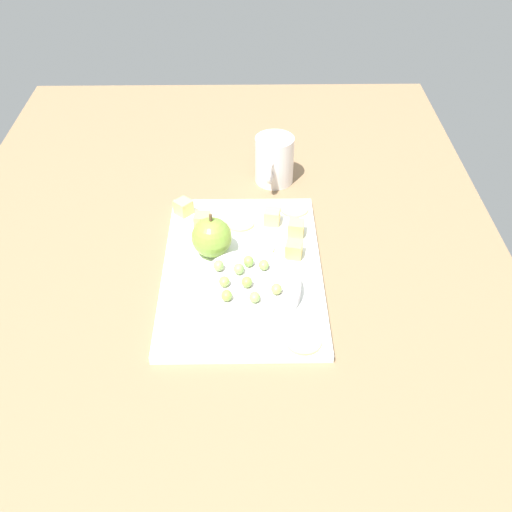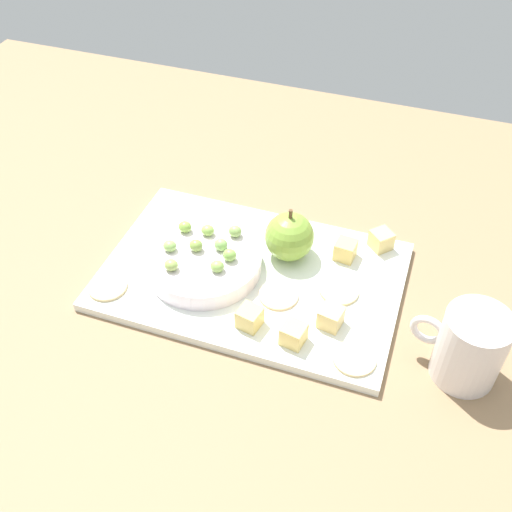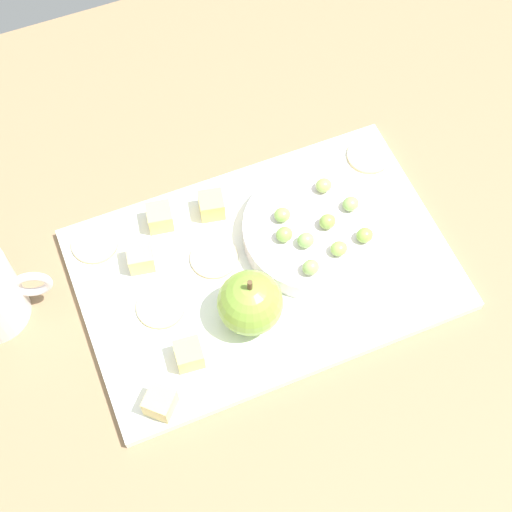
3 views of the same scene
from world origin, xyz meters
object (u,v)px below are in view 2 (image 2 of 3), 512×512
object	(u,v)px
grape_1	(171,265)
grape_6	(170,246)
cheese_cube_4	(250,318)
grape_7	(234,234)
grape_0	(196,246)
cracker_3	(339,291)
grape_3	(208,230)
grape_4	(230,255)
serving_dish	(204,261)
apple_whole	(289,237)
grape_8	(217,266)
cup	(470,347)
cheese_cube_1	(294,334)
cheese_cube_0	(345,250)
cracker_1	(354,358)
grape_2	(185,227)
cheese_cube_3	(331,317)
cracker_2	(108,287)
cracker_0	(279,295)
grape_5	(221,245)
cheese_cube_2	(381,240)
platter	(252,276)

from	to	relation	value
grape_1	grape_6	xyz separation A→B (cm)	(1.65, -3.14, -0.03)
cheese_cube_4	grape_7	xyz separation A→B (cm)	(6.19, -11.27, 1.93)
grape_0	grape_7	distance (cm)	5.30
cracker_3	grape_3	size ratio (longest dim) A/B	2.84
grape_4	grape_6	bearing A→B (deg)	6.05
serving_dish	cracker_3	world-z (taller)	serving_dish
apple_whole	grape_6	distance (cm)	15.45
serving_dish	grape_8	bearing A→B (deg)	143.96
grape_3	cup	size ratio (longest dim) A/B	0.17
cheese_cube_1	grape_0	bearing A→B (deg)	-27.86
cheese_cube_0	grape_0	xyz separation A→B (cm)	(17.94, 7.55, 1.93)
cracker_1	grape_2	bearing A→B (deg)	-23.83
cheese_cube_3	cup	size ratio (longest dim) A/B	0.25
cheese_cube_1	cracker_2	bearing A→B (deg)	-1.09
cracker_0	grape_7	bearing A→B (deg)	-35.75
cracker_1	serving_dish	bearing A→B (deg)	-20.11
cheese_cube_4	grape_5	distance (cm)	11.34
cheese_cube_4	grape_6	world-z (taller)	grape_6
apple_whole	cracker_1	size ratio (longest dim) A/B	1.30
cheese_cube_1	cracker_1	bearing A→B (deg)	178.25
grape_5	grape_7	size ratio (longest dim) A/B	1.00
cracker_0	grape_8	bearing A→B (deg)	3.59
apple_whole	cracker_0	bearing A→B (deg)	97.69
grape_4	grape_5	size ratio (longest dim) A/B	1.00
grape_2	cracker_2	bearing A→B (deg)	59.87
cheese_cube_1	grape_2	xyz separation A→B (cm)	(18.35, -11.09, 1.91)
cheese_cube_1	cracker_1	xyz separation A→B (cm)	(-7.27, 0.22, -1.09)
cheese_cube_1	cracker_3	size ratio (longest dim) A/B	0.52
cheese_cube_4	serving_dish	bearing A→B (deg)	-38.57
cracker_1	grape_8	distance (cm)	19.97
grape_8	grape_1	bearing A→B (deg)	17.15
apple_whole	grape_3	xyz separation A→B (cm)	(10.53, 2.26, -0.09)
cheese_cube_3	cheese_cube_2	bearing A→B (deg)	-101.37
cheese_cube_0	cracker_1	distance (cm)	16.73
cheese_cube_1	cheese_cube_0	bearing A→B (deg)	-98.70
apple_whole	grape_3	size ratio (longest dim) A/B	3.69
grape_2	grape_6	world-z (taller)	grape_2
cracker_1	cheese_cube_3	bearing A→B (deg)	-46.71
cheese_cube_4	grape_1	xyz separation A→B (cm)	(11.46, -3.30, 1.88)
platter	grape_7	distance (cm)	6.01
grape_0	cracker_2	bearing A→B (deg)	40.72
cheese_cube_3	grape_3	distance (cm)	20.26
grape_0	grape_7	world-z (taller)	same
cheese_cube_3	grape_3	xyz separation A→B (cm)	(18.69, -7.62, 1.84)
grape_0	serving_dish	bearing A→B (deg)	156.28
platter	cheese_cube_2	distance (cm)	18.04
cheese_cube_0	grape_3	bearing A→B (deg)	13.53
grape_2	grape_7	xyz separation A→B (cm)	(-6.58, -0.86, 0.03)
cheese_cube_0	cup	bearing A→B (deg)	142.12
grape_8	grape_2	bearing A→B (deg)	-38.77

